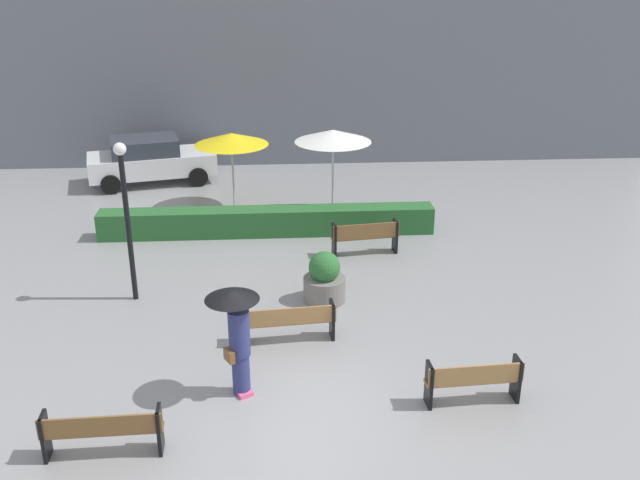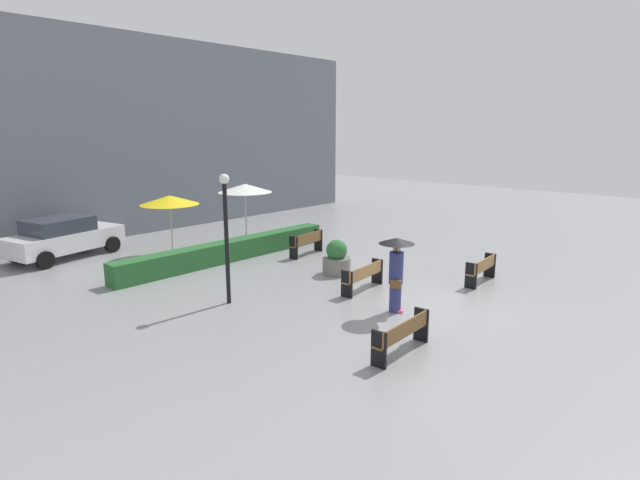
% 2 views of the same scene
% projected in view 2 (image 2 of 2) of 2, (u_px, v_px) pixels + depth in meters
% --- Properties ---
extents(ground_plane, '(60.00, 60.00, 0.00)m').
position_uv_depth(ground_plane, '(432.00, 309.00, 13.98)').
color(ground_plane, gray).
extents(bench_back_row, '(1.79, 0.59, 0.89)m').
position_uv_depth(bench_back_row, '(307.00, 242.00, 19.89)').
color(bench_back_row, brown).
rests_on(bench_back_row, ground).
extents(bench_near_left, '(1.90, 0.42, 0.80)m').
position_uv_depth(bench_near_left, '(403.00, 333.00, 11.13)').
color(bench_near_left, brown).
rests_on(bench_near_left, ground).
extents(bench_mid_center, '(1.89, 0.55, 0.81)m').
position_uv_depth(bench_mid_center, '(364.00, 275.00, 15.54)').
color(bench_mid_center, '#9E7242').
rests_on(bench_mid_center, ground).
extents(bench_near_right, '(1.72, 0.47, 0.82)m').
position_uv_depth(bench_near_right, '(482.00, 268.00, 16.29)').
color(bench_near_right, '#9E7242').
rests_on(bench_near_right, ground).
extents(pedestrian_with_umbrella, '(0.95, 0.95, 2.08)m').
position_uv_depth(pedestrian_with_umbrella, '(396.00, 265.00, 13.49)').
color(pedestrian_with_umbrella, navy).
rests_on(pedestrian_with_umbrella, ground).
extents(planter_pot, '(0.96, 0.96, 1.19)m').
position_uv_depth(planter_pot, '(337.00, 259.00, 17.31)').
color(planter_pot, slate).
rests_on(planter_pot, ground).
extents(lamp_post, '(0.28, 0.28, 3.68)m').
position_uv_depth(lamp_post, '(226.00, 225.00, 14.03)').
color(lamp_post, black).
rests_on(lamp_post, ground).
extents(patio_umbrella_yellow, '(2.22, 2.22, 2.37)m').
position_uv_depth(patio_umbrella_yellow, '(170.00, 200.00, 19.45)').
color(patio_umbrella_yellow, silver).
rests_on(patio_umbrella_yellow, ground).
extents(patio_umbrella_white, '(2.23, 2.23, 2.65)m').
position_uv_depth(patio_umbrella_white, '(245.00, 188.00, 20.94)').
color(patio_umbrella_white, silver).
rests_on(patio_umbrella_white, ground).
extents(hedge_strip, '(9.33, 0.70, 0.76)m').
position_uv_depth(hedge_strip, '(230.00, 251.00, 19.12)').
color(hedge_strip, '#28602D').
rests_on(hedge_strip, ground).
extents(building_facade, '(28.00, 1.20, 9.07)m').
position_uv_depth(building_facade, '(130.00, 136.00, 23.47)').
color(building_facade, slate).
rests_on(building_facade, ground).
extents(parked_car, '(4.49, 2.71, 1.57)m').
position_uv_depth(parked_car, '(63.00, 237.00, 19.45)').
color(parked_car, silver).
rests_on(parked_car, ground).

